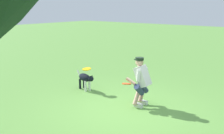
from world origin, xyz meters
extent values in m
plane|color=#5C943F|center=(0.00, 0.00, 0.00)|extent=(60.00, 60.00, 0.00)
cube|color=silver|center=(-0.05, -0.80, 0.05)|extent=(0.26, 0.10, 0.10)
cylinder|color=tan|center=(0.00, -0.80, 0.24)|extent=(0.14, 0.32, 0.37)
cylinder|color=navy|center=(-0.06, -0.78, 0.47)|extent=(0.18, 0.41, 0.37)
cube|color=silver|center=(-0.07, -0.52, 0.05)|extent=(0.26, 0.10, 0.10)
cylinder|color=tan|center=(-0.02, -0.52, 0.24)|extent=(0.14, 0.32, 0.37)
cylinder|color=navy|center=(-0.08, -0.54, 0.47)|extent=(0.18, 0.41, 0.37)
cube|color=silver|center=(-0.10, -0.66, 0.81)|extent=(0.43, 0.37, 0.58)
cylinder|color=silver|center=(-0.07, -0.86, 0.87)|extent=(0.10, 0.14, 0.29)
cylinder|color=silver|center=(-0.10, -0.46, 0.87)|extent=(0.10, 0.14, 0.29)
cylinder|color=tan|center=(0.10, -0.43, 0.69)|extent=(0.29, 0.10, 0.19)
cylinder|color=tan|center=(-0.02, -0.88, 0.71)|extent=(0.09, 0.15, 0.27)
sphere|color=tan|center=(0.00, -0.66, 1.17)|extent=(0.21, 0.21, 0.21)
cylinder|color=black|center=(0.00, -0.66, 1.26)|extent=(0.22, 0.22, 0.07)
cylinder|color=black|center=(0.10, -0.65, 1.23)|extent=(0.12, 0.12, 0.02)
ellipsoid|color=black|center=(2.09, -0.75, 0.40)|extent=(0.61, 0.39, 0.24)
ellipsoid|color=white|center=(1.94, -0.70, 0.37)|extent=(0.12, 0.17, 0.15)
sphere|color=black|center=(1.72, -0.64, 0.44)|extent=(0.17, 0.17, 0.17)
cone|color=black|center=(1.63, -0.62, 0.42)|extent=(0.11, 0.11, 0.09)
cone|color=black|center=(1.75, -0.60, 0.51)|extent=(0.06, 0.06, 0.07)
cone|color=black|center=(1.72, -0.70, 0.51)|extent=(0.06, 0.06, 0.07)
cylinder|color=white|center=(1.94, -0.63, 0.16)|extent=(0.09, 0.09, 0.33)
cylinder|color=white|center=(1.90, -0.77, 0.16)|extent=(0.09, 0.09, 0.33)
cylinder|color=black|center=(2.27, -0.72, 0.16)|extent=(0.09, 0.09, 0.33)
cylinder|color=black|center=(2.23, -0.86, 0.16)|extent=(0.09, 0.09, 0.33)
cylinder|color=white|center=(2.43, -0.85, 0.45)|extent=(0.21, 0.10, 0.23)
cylinder|color=yellow|center=(1.93, -0.69, 0.70)|extent=(0.38, 0.38, 0.07)
cylinder|color=#F1511C|center=(0.22, -0.40, 0.61)|extent=(0.29, 0.29, 0.07)
camera|label=1|loc=(-3.77, 5.22, 2.61)|focal=44.02mm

